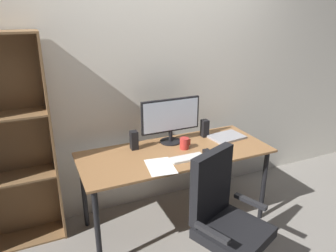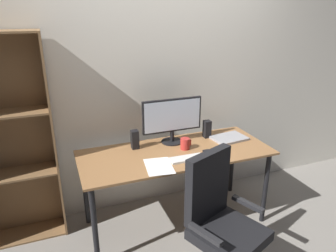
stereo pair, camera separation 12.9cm
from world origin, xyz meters
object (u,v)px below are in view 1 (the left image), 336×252
keyboard (188,158)px  mouse (208,152)px  speaker_right (205,128)px  speaker_left (134,140)px  coffee_mug (184,143)px  office_chair (225,227)px  monitor (171,118)px  desk (176,160)px  laptop (227,137)px  bookshelf (6,148)px

keyboard → mouse: size_ratio=3.02×
speaker_right → speaker_left: bearing=180.0°
mouse → coffee_mug: coffee_mug is taller
mouse → office_chair: office_chair is taller
monitor → mouse: 0.47m
keyboard → mouse: (0.20, 0.01, 0.01)m
mouse → speaker_right: 0.41m
monitor → office_chair: (-0.01, -0.95, -0.52)m
desk → speaker_left: speaker_left is taller
mouse → speaker_left: size_ratio=0.56×
keyboard → laptop: laptop is taller
mouse → speaker_right: size_ratio=0.56×
bookshelf → office_chair: bearing=-38.6°
desk → keyboard: 0.20m
keyboard → speaker_left: speaker_left is taller
monitor → speaker_left: 0.40m
desk → speaker_right: bearing=25.9°
coffee_mug → office_chair: office_chair is taller
laptop → speaker_left: 0.91m
keyboard → desk: bearing=99.2°
keyboard → laptop: 0.61m
desk → monitor: monitor is taller
keyboard → laptop: size_ratio=0.91×
mouse → bookshelf: size_ratio=0.05×
mouse → bookshelf: 1.66m
laptop → speaker_right: (-0.18, 0.12, 0.07)m
laptop → speaker_left: bearing=166.0°
speaker_right → bookshelf: size_ratio=0.10×
desk → mouse: mouse is taller
office_chair → bookshelf: bookshelf is taller
keyboard → coffee_mug: size_ratio=2.86×
speaker_left → desk: bearing=-31.9°
monitor → coffee_mug: (0.05, -0.18, -0.19)m
office_chair → laptop: bearing=34.0°
coffee_mug → speaker_left: size_ratio=0.60×
monitor → keyboard: size_ratio=1.96×
keyboard → bookshelf: size_ratio=0.16×
coffee_mug → office_chair: 0.84m
coffee_mug → speaker_left: (-0.41, 0.18, 0.03)m
desk → mouse: 0.30m
bookshelf → desk: bearing=-14.6°
mouse → speaker_left: (-0.55, 0.36, 0.07)m
desk → speaker_right: (0.41, 0.20, 0.17)m
mouse → speaker_left: 0.66m
mouse → speaker_left: bearing=146.4°
coffee_mug → speaker_right: bearing=29.6°
monitor → laptop: size_ratio=1.77×
desk → speaker_right: size_ratio=9.92×
office_chair → mouse: bearing=49.4°
mouse → speaker_left: speaker_left is taller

